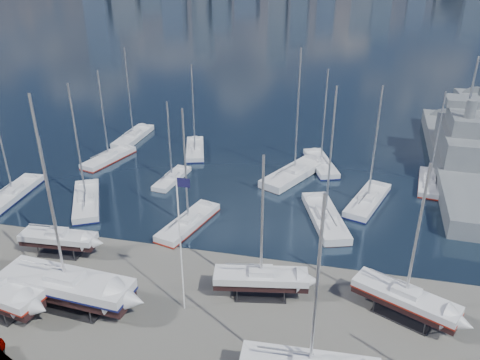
# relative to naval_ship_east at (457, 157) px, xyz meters

# --- Properties ---
(ground) EXTENTS (1400.00, 1400.00, 0.00)m
(ground) POSITION_rel_naval_ship_east_xyz_m (-32.00, -39.85, -1.66)
(ground) COLOR #605E59
(ground) RESTS_ON ground
(water) EXTENTS (1400.00, 600.00, 0.40)m
(water) POSITION_rel_naval_ship_east_xyz_m (-32.00, 270.15, -1.81)
(water) COLOR #192639
(water) RESTS_ON ground
(sailboat_cradle_2) EXTENTS (8.09, 2.69, 13.24)m
(sailboat_cradle_2) POSITION_rel_naval_ship_east_xyz_m (-45.14, -33.77, 0.27)
(sailboat_cradle_2) COLOR #2D2D33
(sailboat_cradle_2) RESTS_ON ground
(sailboat_cradle_3) EXTENTS (12.51, 4.41, 19.55)m
(sailboat_cradle_3) POSITION_rel_naval_ship_east_xyz_m (-39.75, -40.95, 0.59)
(sailboat_cradle_3) COLOR #2D2D33
(sailboat_cradle_3) RESTS_ON ground
(sailboat_cradle_4) EXTENTS (8.85, 3.82, 14.14)m
(sailboat_cradle_4) POSITION_rel_naval_ship_east_xyz_m (-23.24, -35.82, 0.32)
(sailboat_cradle_4) COLOR #2D2D33
(sailboat_cradle_4) RESTS_ON ground
(sailboat_cradle_6) EXTENTS (9.22, 6.26, 14.70)m
(sailboat_cradle_6) POSITION_rel_naval_ship_east_xyz_m (-10.66, -35.90, 0.34)
(sailboat_cradle_6) COLOR #2D2D33
(sailboat_cradle_6) RESTS_ON ground
(sailboat_moored_0) EXTENTS (3.64, 10.79, 15.89)m
(sailboat_moored_0) POSITION_rel_naval_ship_east_xyz_m (-58.57, -23.34, -1.36)
(sailboat_moored_0) COLOR black
(sailboat_moored_0) RESTS_ON water
(sailboat_moored_1) EXTENTS (5.28, 10.18, 14.66)m
(sailboat_moored_1) POSITION_rel_naval_ship_east_xyz_m (-52.03, -9.32, -1.36)
(sailboat_moored_1) COLOR black
(sailboat_moored_1) RESTS_ON water
(sailboat_moored_2) EXTENTS (3.24, 10.90, 16.38)m
(sailboat_moored_2) POSITION_rel_naval_ship_east_xyz_m (-52.29, 0.30, -1.34)
(sailboat_moored_2) COLOR black
(sailboat_moored_2) RESTS_ON water
(sailboat_moored_3) EXTENTS (7.85, 11.08, 16.34)m
(sailboat_moored_3) POSITION_rel_naval_ship_east_xyz_m (-48.11, -23.08, -1.35)
(sailboat_moored_3) COLOR black
(sailboat_moored_3) RESTS_ON water
(sailboat_moored_4) EXTENTS (3.22, 8.18, 12.03)m
(sailboat_moored_4) POSITION_rel_naval_ship_east_xyz_m (-39.89, -14.14, -1.34)
(sailboat_moored_4) COLOR black
(sailboat_moored_4) RESTS_ON water
(sailboat_moored_5) EXTENTS (5.58, 10.21, 14.70)m
(sailboat_moored_5) POSITION_rel_naval_ship_east_xyz_m (-40.08, -2.91, -1.36)
(sailboat_moored_5) COLOR black
(sailboat_moored_5) RESTS_ON water
(sailboat_moored_6) EXTENTS (5.31, 10.36, 14.92)m
(sailboat_moored_6) POSITION_rel_naval_ship_east_xyz_m (-33.75, -25.31, -1.36)
(sailboat_moored_6) COLOR black
(sailboat_moored_6) RESTS_ON water
(sailboat_moored_7) EXTENTS (8.82, 12.83, 19.01)m
(sailboat_moored_7) POSITION_rel_naval_ship_east_xyz_m (-23.25, -8.97, -1.34)
(sailboat_moored_7) COLOR black
(sailboat_moored_7) RESTS_ON water
(sailboat_moored_8) EXTENTS (6.17, 10.64, 15.36)m
(sailboat_moored_8) POSITION_rel_naval_ship_east_xyz_m (-19.82, -4.37, -1.36)
(sailboat_moored_8) COLOR black
(sailboat_moored_8) RESTS_ON water
(sailboat_moored_9) EXTENTS (6.56, 11.77, 17.13)m
(sailboat_moored_9) POSITION_rel_naval_ship_east_xyz_m (-18.21, -20.72, -1.34)
(sailboat_moored_9) COLOR black
(sailboat_moored_9) RESTS_ON water
(sailboat_moored_10) EXTENTS (6.31, 11.11, 16.03)m
(sailboat_moored_10) POSITION_rel_naval_ship_east_xyz_m (-13.16, -15.09, -1.36)
(sailboat_moored_10) COLOR black
(sailboat_moored_10) RESTS_ON water
(sailboat_moored_11) EXTENTS (3.87, 9.50, 13.79)m
(sailboat_moored_11) POSITION_rel_naval_ship_east_xyz_m (-4.83, -7.68, -1.36)
(sailboat_moored_11) COLOR black
(sailboat_moored_11) RESTS_ON water
(naval_ship_east) EXTENTS (9.40, 44.09, 17.94)m
(naval_ship_east) POSITION_rel_naval_ship_east_xyz_m (0.00, 0.00, 0.00)
(naval_ship_east) COLOR slate
(naval_ship_east) RESTS_ON water
(flagpole) EXTENTS (1.16, 0.12, 13.23)m
(flagpole) POSITION_rel_naval_ship_east_xyz_m (-29.47, -39.04, 6.04)
(flagpole) COLOR white
(flagpole) RESTS_ON ground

